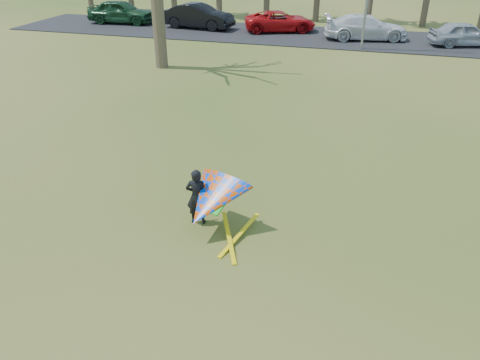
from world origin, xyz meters
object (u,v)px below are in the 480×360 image
(car_2, at_px, (280,21))
(kite_flyer, at_px, (210,200))
(car_4, at_px, (465,34))
(car_0, at_px, (121,12))
(car_1, at_px, (199,16))
(car_3, at_px, (366,27))

(car_2, relative_size, kite_flyer, 2.08)
(car_4, bearing_deg, car_0, 71.60)
(car_2, xyz_separation_m, kite_flyer, (3.30, -24.65, 0.09))
(car_4, distance_m, kite_flyer, 24.79)
(car_1, bearing_deg, car_2, -78.54)
(car_2, bearing_deg, car_4, -116.51)
(car_0, height_order, car_2, car_0)
(car_0, xyz_separation_m, car_3, (18.20, -0.94, -0.08))
(car_0, relative_size, car_4, 1.19)
(car_3, bearing_deg, car_2, 66.95)
(car_0, height_order, car_3, car_0)
(car_1, bearing_deg, car_3, -86.31)
(car_3, distance_m, car_4, 5.98)
(car_1, relative_size, kite_flyer, 2.14)
(car_0, relative_size, car_2, 1.01)
(car_3, relative_size, car_4, 1.26)
(car_3, relative_size, kite_flyer, 2.23)
(car_3, bearing_deg, car_0, 74.74)
(car_2, distance_m, car_3, 6.02)
(car_0, bearing_deg, car_1, -96.25)
(car_1, relative_size, car_2, 1.03)
(car_2, relative_size, car_4, 1.18)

